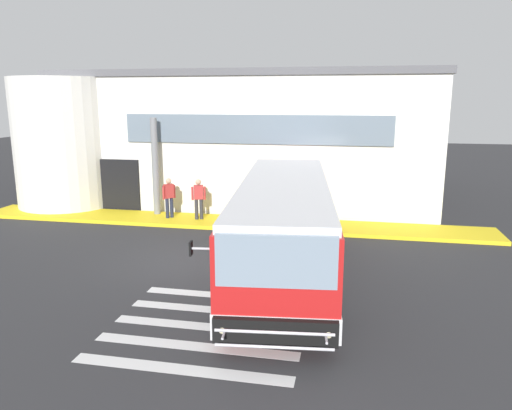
{
  "coord_description": "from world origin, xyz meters",
  "views": [
    {
      "loc": [
        5.07,
        -13.96,
        5.08
      ],
      "look_at": [
        1.88,
        1.94,
        1.5
      ],
      "focal_mm": 34.17,
      "sensor_mm": 36.0,
      "label": 1
    }
  ],
  "objects": [
    {
      "name": "entry_support_column",
      "position": [
        -3.2,
        5.4,
        2.21
      ],
      "size": [
        0.28,
        0.28,
        4.12
      ],
      "primitive_type": "cylinder",
      "color": "slate",
      "rests_on": "boarding_curb"
    },
    {
      "name": "passenger_by_doorway",
      "position": [
        -1.11,
        4.82,
        1.08
      ],
      "size": [
        0.56,
        0.34,
        1.68
      ],
      "color": "#2D2D33",
      "rests_on": "boarding_curb"
    },
    {
      "name": "bay_paint_stripes",
      "position": [
        2.0,
        -4.2,
        0.0
      ],
      "size": [
        4.4,
        3.96,
        0.01
      ],
      "color": "silver",
      "rests_on": "ground"
    },
    {
      "name": "ground_plane",
      "position": [
        0.0,
        0.0,
        -0.01
      ],
      "size": [
        80.0,
        90.0,
        0.02
      ],
      "primitive_type": "cube",
      "color": "#2B2B2D",
      "rests_on": "ground"
    },
    {
      "name": "boarding_curb",
      "position": [
        0.0,
        4.8,
        0.07
      ],
      "size": [
        21.26,
        2.0,
        0.15
      ],
      "primitive_type": "cube",
      "color": "yellow",
      "rests_on": "ground"
    },
    {
      "name": "terminal_building",
      "position": [
        -0.66,
        11.54,
        3.13
      ],
      "size": [
        19.06,
        13.8,
        6.27
      ],
      "color": "silver",
      "rests_on": "ground"
    },
    {
      "name": "passenger_near_column",
      "position": [
        -2.42,
        4.84,
        1.11
      ],
      "size": [
        0.51,
        0.52,
        1.68
      ],
      "color": "#1E2338",
      "rests_on": "boarding_curb"
    },
    {
      "name": "safety_bollard_yellow",
      "position": [
        0.55,
        3.6,
        0.45
      ],
      "size": [
        0.18,
        0.18,
        0.9
      ],
      "primitive_type": "cylinder",
      "color": "yellow",
      "rests_on": "ground"
    },
    {
      "name": "bus_main_foreground",
      "position": [
        3.14,
        -0.08,
        1.33
      ],
      "size": [
        3.74,
        11.19,
        2.7
      ],
      "color": "red",
      "rests_on": "ground"
    }
  ]
}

